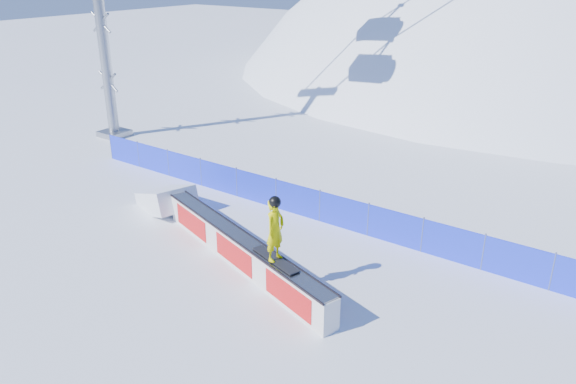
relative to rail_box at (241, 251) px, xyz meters
The scene contains 6 objects.
ground 1.00m from the rail_box, 159.07° to the right, with size 160.00×160.00×0.00m, color white.
snow_hill 45.63m from the rail_box, 91.10° to the left, with size 64.00×64.00×64.00m.
safety_fence 4.27m from the rail_box, 100.78° to the left, with size 22.05×0.05×1.30m.
rail_box is the anchor object (origin of this frame).
snow_ramp 5.49m from the rail_box, 162.23° to the left, with size 2.38×1.59×0.89m, color white, non-canonical shape.
snowboarder 2.40m from the rail_box, 17.77° to the right, with size 1.90×0.90×1.97m.
Camera 1 is at (11.08, -11.36, 8.95)m, focal length 35.00 mm.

